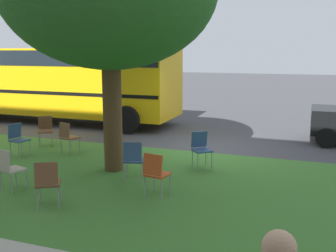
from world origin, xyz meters
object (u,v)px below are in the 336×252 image
at_px(chair_1, 133,158).
at_px(chair_2, 47,181).
at_px(chair_0, 18,137).
at_px(chair_5, 9,167).
at_px(chair_3, 156,171).
at_px(school_bus, 49,77).
at_px(chair_7, 45,128).
at_px(chair_8, 201,147).
at_px(chair_4, 68,135).

xyz_separation_m(chair_1, chair_2, (0.80, 1.90, 0.00)).
distance_m(chair_0, chair_5, 2.86).
bearing_deg(chair_5, chair_3, -166.21).
distance_m(chair_2, chair_5, 1.33).
bearing_deg(school_bus, chair_1, 137.83).
height_order(chair_0, school_bus, school_bus).
bearing_deg(chair_2, chair_7, -52.70).
xyz_separation_m(chair_1, chair_7, (3.83, -2.08, 0.00)).
bearing_deg(chair_5, chair_8, -137.33).
relative_size(chair_1, chair_2, 1.00).
bearing_deg(chair_4, chair_1, 150.76).
relative_size(chair_7, school_bus, 0.08).
xyz_separation_m(chair_7, school_bus, (2.47, -3.63, 1.24)).
xyz_separation_m(chair_0, chair_3, (-4.59, 1.57, 0.00)).
bearing_deg(chair_4, chair_5, 101.72).
xyz_separation_m(chair_0, chair_7, (0.05, -1.25, 0.00)).
relative_size(chair_0, chair_1, 1.00).
relative_size(chair_5, chair_7, 1.00).
distance_m(chair_0, chair_3, 4.85).
bearing_deg(chair_2, chair_5, -20.00).
height_order(chair_1, school_bus, school_bus).
relative_size(chair_2, school_bus, 0.08).
relative_size(chair_7, chair_8, 1.00).
xyz_separation_m(chair_0, chair_1, (-3.78, 0.83, 0.00)).
bearing_deg(chair_1, chair_4, -29.24).
relative_size(chair_2, chair_5, 1.00).
bearing_deg(chair_3, chair_4, -32.79).
bearing_deg(school_bus, chair_7, 124.23).
distance_m(chair_3, chair_8, 2.23).
relative_size(chair_1, chair_3, 1.00).
bearing_deg(chair_3, chair_1, -42.63).
xyz_separation_m(chair_5, chair_8, (-3.16, -2.91, 0.00)).
height_order(chair_4, chair_7, same).
distance_m(chair_0, school_bus, 5.63).
relative_size(chair_3, school_bus, 0.08).
xyz_separation_m(chair_5, school_bus, (4.25, -7.15, 1.24)).
distance_m(chair_1, school_bus, 8.59).
distance_m(chair_4, school_bus, 5.71).
distance_m(chair_8, school_bus, 8.63).
height_order(chair_0, chair_4, same).
height_order(chair_3, chair_5, same).
height_order(chair_2, chair_5, same).
bearing_deg(chair_3, chair_5, 13.79).
bearing_deg(chair_8, chair_0, 7.43).
distance_m(chair_5, chair_7, 3.95).
distance_m(chair_7, chair_8, 4.98).
relative_size(chair_3, chair_7, 1.00).
bearing_deg(chair_4, chair_8, 179.68).
bearing_deg(chair_4, chair_0, 30.39).
height_order(chair_2, school_bus, school_bus).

